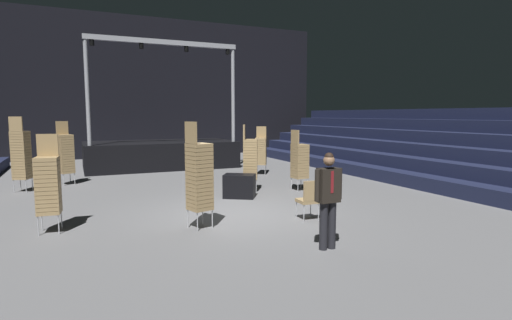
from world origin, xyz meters
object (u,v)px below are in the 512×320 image
object	(u,v)px
chair_stack_front_left	(250,158)
chair_stack_mid_right	(300,160)
chair_stack_mid_left	(261,150)
chair_stack_mid_centre	(66,153)
stage_riser	(161,153)
chair_stack_front_right	(48,184)
chair_stack_rear_left	(21,154)
equipment_road_case	(239,186)
man_with_tie	(328,195)
loose_chair_near_man	(309,198)
chair_stack_rear_right	(199,175)

from	to	relation	value
chair_stack_front_left	chair_stack_mid_right	distance (m)	1.60
chair_stack_mid_left	chair_stack_mid_centre	world-z (taller)	chair_stack_mid_centre
stage_riser	chair_stack_front_right	distance (m)	10.48
chair_stack_front_right	chair_stack_rear_left	world-z (taller)	chair_stack_rear_left
chair_stack_front_left	chair_stack_mid_left	world-z (taller)	chair_stack_front_left
chair_stack_rear_left	equipment_road_case	world-z (taller)	chair_stack_rear_left
man_with_tie	chair_stack_rear_left	size ratio (longest dim) A/B	0.74
stage_riser	chair_stack_front_right	bearing A→B (deg)	-113.46
stage_riser	chair_stack_mid_right	world-z (taller)	stage_riser
chair_stack_front_right	equipment_road_case	bearing A→B (deg)	-154.50
equipment_road_case	loose_chair_near_man	world-z (taller)	loose_chair_near_man
man_with_tie	chair_stack_mid_left	bearing A→B (deg)	-106.65
chair_stack_mid_right	loose_chair_near_man	xyz separation A→B (m)	(-1.69, -3.33, -0.45)
man_with_tie	chair_stack_rear_right	size ratio (longest dim) A/B	0.77
chair_stack_mid_centre	chair_stack_mid_right	bearing A→B (deg)	125.24
chair_stack_front_right	loose_chair_near_man	world-z (taller)	chair_stack_front_right
equipment_road_case	chair_stack_rear_right	bearing A→B (deg)	-126.95
loose_chair_near_man	chair_stack_mid_left	bearing A→B (deg)	76.88
man_with_tie	chair_stack_rear_right	distance (m)	2.89
man_with_tie	chair_stack_mid_right	size ratio (longest dim) A/B	0.90
chair_stack_mid_left	man_with_tie	bearing A→B (deg)	103.18
chair_stack_front_left	equipment_road_case	size ratio (longest dim) A/B	2.37
stage_riser	chair_stack_rear_right	distance (m)	10.64
chair_stack_rear_left	loose_chair_near_man	size ratio (longest dim) A/B	2.53
chair_stack_mid_centre	equipment_road_case	bearing A→B (deg)	112.98
chair_stack_front_left	chair_stack_front_right	distance (m)	6.15
chair_stack_front_right	loose_chair_near_man	distance (m)	5.64
chair_stack_mid_right	chair_stack_rear_right	world-z (taller)	chair_stack_rear_right
man_with_tie	chair_stack_rear_left	distance (m)	10.40
chair_stack_front_right	chair_stack_mid_right	size ratio (longest dim) A/B	1.04
chair_stack_mid_right	chair_stack_mid_centre	size ratio (longest dim) A/B	0.89
man_with_tie	chair_stack_mid_right	xyz separation A→B (m)	(2.46, 5.23, -0.03)
man_with_tie	equipment_road_case	size ratio (longest dim) A/B	1.98
chair_stack_rear_right	loose_chair_near_man	bearing A→B (deg)	64.12
chair_stack_rear_left	chair_stack_rear_right	world-z (taller)	chair_stack_rear_left
chair_stack_rear_left	chair_stack_rear_right	xyz separation A→B (m)	(3.98, -6.38, -0.04)
chair_stack_front_left	chair_stack_mid_right	world-z (taller)	chair_stack_front_left
chair_stack_rear_left	equipment_road_case	size ratio (longest dim) A/B	2.66
equipment_road_case	chair_stack_mid_right	bearing A→B (deg)	7.00
chair_stack_mid_centre	chair_stack_rear_right	distance (m)	7.75
chair_stack_front_left	loose_chair_near_man	world-z (taller)	chair_stack_front_left
chair_stack_front_right	chair_stack_mid_right	world-z (taller)	chair_stack_front_right
chair_stack_mid_right	chair_stack_rear_left	bearing A→B (deg)	-117.10
stage_riser	equipment_road_case	world-z (taller)	stage_riser
chair_stack_rear_right	equipment_road_case	bearing A→B (deg)	126.54
stage_riser	chair_stack_rear_left	distance (m)	6.69
equipment_road_case	loose_chair_near_man	size ratio (longest dim) A/B	0.95
chair_stack_mid_right	equipment_road_case	world-z (taller)	chair_stack_mid_right
chair_stack_front_left	chair_stack_mid_right	bearing A→B (deg)	96.62
chair_stack_front_right	chair_stack_rear_left	size ratio (longest dim) A/B	0.86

